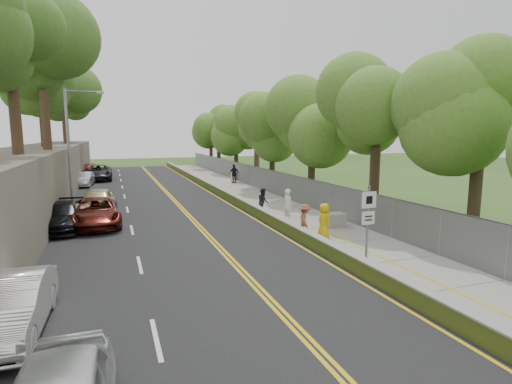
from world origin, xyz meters
name	(u,v)px	position (x,y,z in m)	size (l,w,h in m)	color
ground	(306,248)	(0.00, 0.00, 0.00)	(140.00, 140.00, 0.00)	#33511E
road	(151,201)	(-5.40, 15.00, 0.02)	(11.20, 66.00, 0.04)	black
sidewalk	(250,196)	(2.55, 15.00, 0.03)	(4.20, 66.00, 0.05)	gray
jersey_barrier	(223,194)	(0.25, 15.00, 0.30)	(0.42, 66.00, 0.60)	#A2D131
rock_embankment	(27,179)	(-13.50, 15.00, 2.00)	(5.00, 66.00, 4.00)	#595147
chainlink_fence	(274,183)	(4.65, 15.00, 1.00)	(0.04, 66.00, 2.00)	slate
trees_embankment	(25,49)	(-13.00, 15.00, 10.50)	(6.40, 66.00, 13.00)	#497429
trees_fenceside	(301,110)	(7.00, 15.00, 7.00)	(7.00, 66.00, 14.00)	#5B8B2F
streetlight	(72,140)	(-10.46, 14.00, 4.64)	(2.52, 0.22, 8.00)	gray
signpost	(368,216)	(1.05, -3.02, 1.96)	(0.62, 0.09, 3.10)	gray
construction_barrel	(233,176)	(4.30, 25.78, 0.51)	(0.56, 0.56, 0.92)	#C47312
concrete_block	(334,220)	(3.20, 3.00, 0.42)	(1.11, 0.84, 0.74)	gray
car_1	(11,306)	(-10.60, -4.48, 0.77)	(1.54, 4.42, 1.46)	white
car_2	(96,212)	(-9.00, 7.72, 0.79)	(2.49, 5.40, 1.50)	#561811
car_3	(63,216)	(-10.60, 7.34, 0.75)	(1.99, 4.89, 1.42)	black
car_4	(97,202)	(-9.00, 10.57, 0.88)	(1.98, 4.92, 1.68)	#C4B489
car_5	(84,179)	(-10.60, 25.88, 0.71)	(1.42, 4.08, 1.34)	silver
car_6	(98,173)	(-9.45, 30.81, 0.87)	(2.76, 5.99, 1.66)	black
car_7	(88,171)	(-10.60, 33.73, 0.79)	(2.10, 5.17, 1.50)	maroon
car_8	(94,173)	(-9.93, 31.47, 0.78)	(1.76, 4.36, 1.49)	white
painter_0	(324,221)	(1.45, 1.00, 0.91)	(0.84, 0.55, 1.72)	yellow
painter_1	(288,205)	(1.45, 5.17, 0.99)	(0.68, 0.45, 1.87)	white
painter_2	(263,201)	(0.75, 7.36, 0.88)	(0.81, 0.63, 1.66)	black
painter_3	(305,220)	(0.75, 1.65, 0.86)	(1.04, 0.60, 1.62)	brown
person_far	(234,174)	(3.69, 23.37, 1.02)	(1.13, 0.47, 1.93)	black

